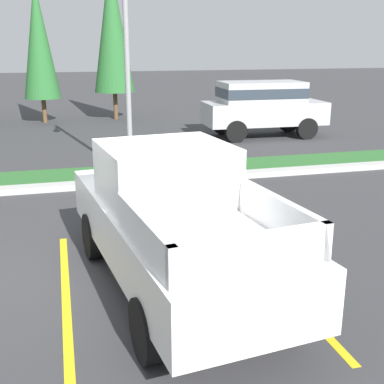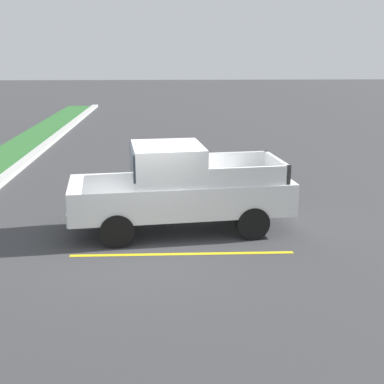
% 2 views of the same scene
% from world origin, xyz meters
% --- Properties ---
extents(ground_plane, '(120.00, 120.00, 0.00)m').
position_xyz_m(ground_plane, '(0.00, 0.00, 0.00)').
color(ground_plane, '#38383A').
extents(parking_line_near, '(0.12, 4.80, 0.01)m').
position_xyz_m(parking_line_near, '(-0.75, -0.77, 0.00)').
color(parking_line_near, yellow).
rests_on(parking_line_near, ground).
extents(parking_line_far, '(0.12, 4.80, 0.01)m').
position_xyz_m(parking_line_far, '(2.35, -0.77, 0.00)').
color(parking_line_far, yellow).
rests_on(parking_line_far, ground).
extents(curb_strip, '(56.00, 0.40, 0.15)m').
position_xyz_m(curb_strip, '(0.00, 5.00, 0.07)').
color(curb_strip, '#B2B2AD').
rests_on(curb_strip, ground).
extents(grass_median, '(56.00, 1.80, 0.06)m').
position_xyz_m(grass_median, '(0.00, 6.10, 0.03)').
color(grass_median, '#2D662D').
rests_on(grass_median, ground).
extents(pickup_truck_main, '(2.53, 5.42, 2.10)m').
position_xyz_m(pickup_truck_main, '(0.79, -0.72, 1.04)').
color(pickup_truck_main, black).
rests_on(pickup_truck_main, ground).
extents(suv_distant, '(4.64, 2.05, 2.10)m').
position_xyz_m(suv_distant, '(6.88, 10.61, 1.24)').
color(suv_distant, black).
rests_on(suv_distant, ground).
extents(street_light, '(0.24, 1.49, 6.97)m').
position_xyz_m(street_light, '(1.13, 5.75, 4.04)').
color(street_light, gray).
rests_on(street_light, ground).
extents(cypress_tree_center, '(1.60, 1.60, 6.14)m').
position_xyz_m(cypress_tree_center, '(-1.29, 16.49, 3.61)').
color(cypress_tree_center, brown).
rests_on(cypress_tree_center, ground).
extents(cypress_tree_right_inner, '(1.86, 1.86, 7.16)m').
position_xyz_m(cypress_tree_right_inner, '(1.97, 16.79, 4.21)').
color(cypress_tree_right_inner, brown).
rests_on(cypress_tree_right_inner, ground).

